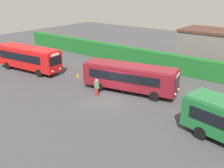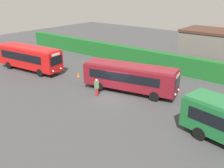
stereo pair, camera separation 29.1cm
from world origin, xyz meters
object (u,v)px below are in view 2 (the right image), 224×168
(person_left, at_px, (97,87))
(bus_maroon, at_px, (130,77))
(traffic_cone, at_px, (78,75))
(bus_red, at_px, (29,57))

(person_left, bearing_deg, bus_maroon, 104.85)
(bus_maroon, xyz_separation_m, traffic_cone, (-7.75, -0.01, -1.43))
(person_left, bearing_deg, bus_red, -135.43)
(bus_red, height_order, traffic_cone, bus_red)
(bus_maroon, distance_m, person_left, 3.67)
(bus_maroon, bearing_deg, bus_red, 175.96)
(traffic_cone, bearing_deg, bus_maroon, 0.08)
(traffic_cone, bearing_deg, bus_red, -162.82)
(bus_maroon, bearing_deg, person_left, -135.91)
(bus_red, distance_m, traffic_cone, 7.41)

